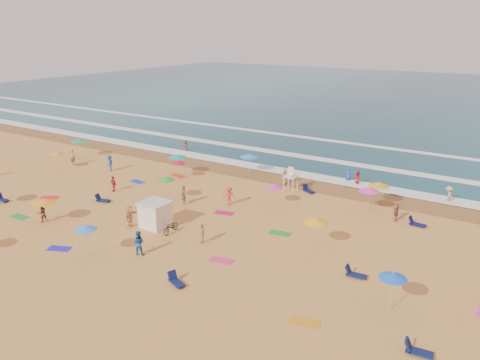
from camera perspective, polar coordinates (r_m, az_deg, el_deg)
The scene contains 12 objects.
ground at distance 42.27m, azimuth -6.69°, elevation -3.61°, with size 220.00×220.00×0.00m, color gold.
ocean at distance 117.97m, azimuth 20.30°, elevation 9.40°, with size 220.00×140.00×0.18m, color #0C4756.
wet_sand at distance 51.94m, azimuth 2.02°, elevation 0.67°, with size 220.00×220.00×0.00m, color olive.
surf_foam at distance 59.38m, azimuth 6.38°, elevation 2.90°, with size 200.00×18.70×0.05m.
cabana at distance 38.80m, azimuth -10.29°, elevation -4.22°, with size 2.00×2.00×2.00m, color white.
cabana_roof at distance 38.42m, azimuth -10.38°, elevation -2.75°, with size 2.20×2.20×0.12m, color silver.
bicycle at distance 37.61m, azimuth -8.41°, elevation -5.70°, with size 0.65×1.85×0.97m, color black.
lifeguard_stand at distance 46.60m, azimuth 6.20°, elevation -0.14°, with size 1.20×1.20×2.10m, color white, non-canonical shape.
beach_umbrellas at distance 42.38m, azimuth -4.74°, elevation -0.43°, with size 57.55×29.95×0.80m.
loungers at distance 36.70m, azimuth -4.60°, elevation -6.72°, with size 39.27×26.21×0.34m.
towels at distance 39.33m, azimuth -6.15°, elevation -5.26°, with size 43.40×19.84×0.03m.
beachgoers at distance 44.93m, azimuth -4.13°, elevation -1.09°, with size 44.46×26.00×2.13m.
Camera 1 is at (25.17, -30.20, 15.52)m, focal length 35.00 mm.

